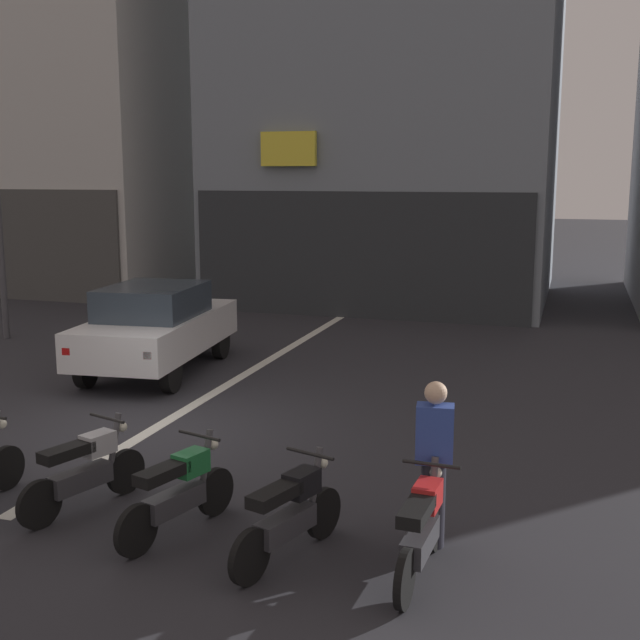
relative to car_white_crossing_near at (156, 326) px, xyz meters
name	(u,v)px	position (x,y,z in m)	size (l,w,h in m)	color
ground_plane	(146,434)	(1.60, -3.24, -0.89)	(120.00, 120.00, 0.00)	#2B2B30
lane_centre_line	(290,348)	(1.60, 2.76, -0.88)	(0.20, 18.00, 0.01)	silver
car_white_crossing_near	(156,326)	(0.00, 0.00, 0.00)	(2.17, 4.26, 1.64)	black
motorcycle_silver_row_left_mid	(85,469)	(2.30, -5.74, -0.43)	(0.66, 1.61, 0.98)	black
motorcycle_green_row_centre	(179,491)	(3.56, -5.98, -0.43)	(0.63, 1.63, 0.98)	black
motorcycle_black_row_right_mid	(290,513)	(4.81, -6.14, -0.43)	(0.65, 1.61, 0.98)	black
motorcycle_red_row_rightmost	(422,529)	(6.07, -6.09, -0.43)	(0.55, 1.67, 0.98)	black
person_by_motorcycles	(434,463)	(6.06, -5.45, -0.03)	(0.39, 0.27, 1.67)	#23232D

